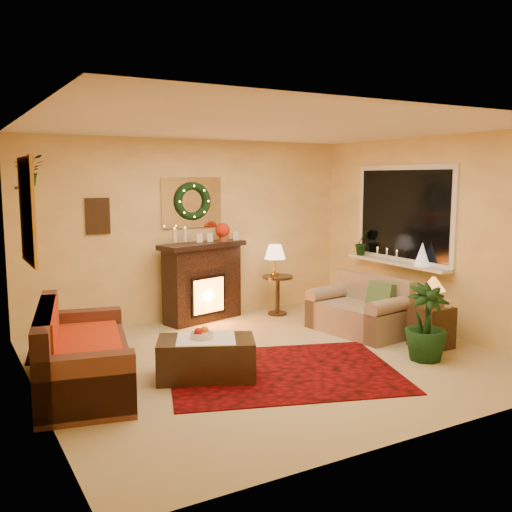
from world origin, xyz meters
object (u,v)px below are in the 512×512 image
fireplace (202,283)px  coffee_table (206,358)px  sofa (84,345)px  loveseat (358,302)px  end_table_square (431,325)px  side_table_round (278,293)px

fireplace → coffee_table: (-0.96, -2.22, -0.34)m
sofa → loveseat: bearing=15.9°
loveseat → end_table_square: bearing=-77.5°
side_table_round → coffee_table: 2.88m
side_table_round → sofa: bearing=-153.2°
side_table_round → end_table_square: side_table_round is taller
fireplace → end_table_square: size_ratio=2.29×
loveseat → side_table_round: 1.45m
end_table_square → sofa: bearing=169.8°
loveseat → coffee_table: bearing=-174.6°
sofa → side_table_round: bearing=38.9°
side_table_round → coffee_table: (-2.08, -1.99, -0.12)m
loveseat → coffee_table: 2.57m
loveseat → sofa: bearing=175.6°
loveseat → coffee_table: loveseat is taller
coffee_table → side_table_round: bearing=68.3°
sofa → loveseat: (3.64, 0.24, -0.01)m
end_table_square → side_table_round: bearing=107.9°
end_table_square → coffee_table: bearing=172.8°
fireplace → sofa: bearing=-153.3°
sofa → coffee_table: 1.23m
side_table_round → end_table_square: size_ratio=1.17×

